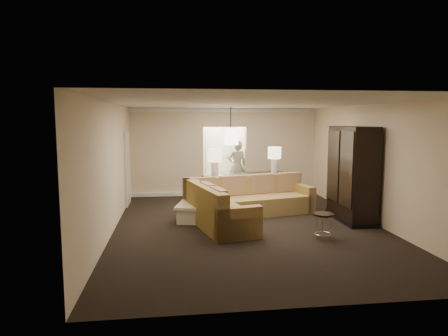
{
  "coord_description": "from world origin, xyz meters",
  "views": [
    {
      "loc": [
        -1.69,
        -8.77,
        2.44
      ],
      "look_at": [
        -0.39,
        1.2,
        1.22
      ],
      "focal_mm": 32.0,
      "sensor_mm": 36.0,
      "label": 1
    }
  ],
  "objects": [
    {
      "name": "pendant_light",
      "position": [
        0.0,
        2.7,
        1.95
      ],
      "size": [
        0.38,
        0.38,
        1.09
      ],
      "color": "black",
      "rests_on": "ceiling"
    },
    {
      "name": "drink_table",
      "position": [
        1.37,
        -1.1,
        0.38
      ],
      "size": [
        0.42,
        0.42,
        0.53
      ],
      "rotation": [
        0.0,
        0.0,
        0.04
      ],
      "color": "black",
      "rests_on": "ground"
    },
    {
      "name": "table_lamp_left",
      "position": [
        -0.58,
        1.7,
        1.42
      ],
      "size": [
        0.38,
        0.38,
        0.72
      ],
      "color": "silver",
      "rests_on": "console_table"
    },
    {
      "name": "foyer",
      "position": [
        0.0,
        5.34,
        1.3
      ],
      "size": [
        1.44,
        2.02,
        2.8
      ],
      "color": "white",
      "rests_on": "ground"
    },
    {
      "name": "baseboard",
      "position": [
        0.0,
        3.95,
        0.06
      ],
      "size": [
        6.0,
        0.1,
        0.12
      ],
      "primitive_type": "cube",
      "color": "silver",
      "rests_on": "ground"
    },
    {
      "name": "sectional_sofa",
      "position": [
        -0.0,
        0.73,
        0.39
      ],
      "size": [
        3.47,
        3.23,
        0.99
      ],
      "rotation": [
        0.0,
        0.0,
        0.24
      ],
      "color": "brown",
      "rests_on": "ground"
    },
    {
      "name": "coffee_table",
      "position": [
        -1.06,
        0.71,
        0.21
      ],
      "size": [
        1.24,
        1.24,
        0.43
      ],
      "rotation": [
        0.0,
        0.0,
        -0.22
      ],
      "color": "white",
      "rests_on": "ground"
    },
    {
      "name": "ground",
      "position": [
        0.0,
        0.0,
        0.0
      ],
      "size": [
        8.0,
        8.0,
        0.0
      ],
      "primitive_type": "plane",
      "color": "black",
      "rests_on": "ground"
    },
    {
      "name": "ceiling",
      "position": [
        0.0,
        0.0,
        2.8
      ],
      "size": [
        6.0,
        8.0,
        0.02
      ],
      "primitive_type": "cube",
      "color": "silver",
      "rests_on": "wall_back"
    },
    {
      "name": "armoire",
      "position": [
        2.59,
        0.26,
        1.09
      ],
      "size": [
        0.68,
        1.59,
        2.28
      ],
      "color": "black",
      "rests_on": "ground"
    },
    {
      "name": "wall_front",
      "position": [
        0.0,
        -4.0,
        1.4
      ],
      "size": [
        6.0,
        0.04,
        2.8
      ],
      "primitive_type": "cube",
      "color": "beige",
      "rests_on": "ground"
    },
    {
      "name": "crown_molding",
      "position": [
        0.0,
        3.95,
        2.73
      ],
      "size": [
        6.0,
        0.1,
        0.12
      ],
      "primitive_type": "cube",
      "color": "silver",
      "rests_on": "wall_back"
    },
    {
      "name": "table_lamp_right",
      "position": [
        1.21,
        2.3,
        1.42
      ],
      "size": [
        0.38,
        0.38,
        0.72
      ],
      "color": "silver",
      "rests_on": "console_table"
    },
    {
      "name": "wall_left",
      "position": [
        -3.0,
        0.0,
        1.4
      ],
      "size": [
        0.04,
        8.0,
        2.8
      ],
      "primitive_type": "cube",
      "color": "beige",
      "rests_on": "ground"
    },
    {
      "name": "side_door",
      "position": [
        -2.97,
        2.8,
        1.05
      ],
      "size": [
        0.05,
        0.9,
        2.1
      ],
      "primitive_type": "cube",
      "color": "silver",
      "rests_on": "ground"
    },
    {
      "name": "wall_right",
      "position": [
        3.0,
        0.0,
        1.4
      ],
      "size": [
        0.04,
        8.0,
        2.8
      ],
      "primitive_type": "cube",
      "color": "beige",
      "rests_on": "ground"
    },
    {
      "name": "wall_back",
      "position": [
        0.0,
        4.0,
        1.4
      ],
      "size": [
        6.0,
        0.04,
        2.8
      ],
      "primitive_type": "cube",
      "color": "beige",
      "rests_on": "ground"
    },
    {
      "name": "console_table",
      "position": [
        0.31,
        2.0,
        0.56
      ],
      "size": [
        2.49,
        1.3,
        0.94
      ],
      "rotation": [
        0.0,
        0.0,
        0.33
      ],
      "color": "black",
      "rests_on": "ground"
    },
    {
      "name": "person",
      "position": [
        0.45,
        4.3,
        0.97
      ],
      "size": [
        0.77,
        0.57,
        1.94
      ],
      "primitive_type": "imported",
      "rotation": [
        0.0,
        0.0,
        3.3
      ],
      "color": "beige",
      "rests_on": "ground"
    }
  ]
}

